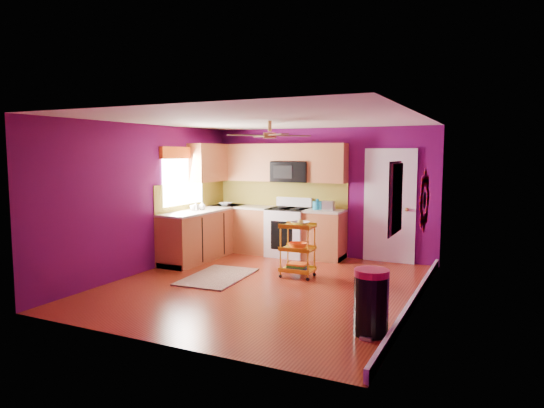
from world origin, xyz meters
The scene contains 18 objects.
ground centered at (0.00, 0.00, 0.00)m, with size 5.00×5.00×0.00m, color maroon.
room_envelope centered at (0.03, 0.00, 1.63)m, with size 4.54×5.04×2.52m.
lower_cabinets centered at (-1.35, 1.82, 0.43)m, with size 2.81×2.31×0.94m.
electric_range centered at (-0.55, 2.17, 0.48)m, with size 0.76×0.66×1.13m.
upper_cabinetry centered at (-1.24, 2.17, 1.80)m, with size 2.80×2.30×1.26m.
left_window centered at (-2.22, 1.05, 1.74)m, with size 0.08×1.35×1.08m.
panel_door centered at (1.35, 2.47, 1.02)m, with size 0.95×0.11×2.15m.
right_wall_art centered at (2.23, -0.34, 1.44)m, with size 0.04×2.74×1.04m.
ceiling_fan centered at (0.00, 0.20, 2.29)m, with size 1.01×1.01×0.26m.
shag_rug centered at (-0.91, 0.12, 0.01)m, with size 0.87×1.42×0.02m, color black.
rolling_cart centered at (0.26, 0.71, 0.49)m, with size 0.54×0.40×0.95m.
trash_can centered at (1.96, -1.25, 0.37)m, with size 0.39×0.42×0.74m.
teal_kettle centered at (0.03, 2.21, 1.02)m, with size 0.18×0.18×0.21m.
toaster centered at (0.27, 2.18, 1.03)m, with size 0.22×0.15×0.18m, color beige.
soap_bottle_a centered at (-1.98, 1.10, 1.03)m, with size 0.08×0.08×0.17m, color #EA3F72.
soap_bottle_b centered at (-1.91, 1.20, 1.03)m, with size 0.14×0.14×0.17m, color white.
counter_dish centered at (-1.92, 2.08, 0.97)m, with size 0.25×0.25×0.06m, color white.
counter_cup centered at (-2.02, 1.08, 0.99)m, with size 0.13×0.13×0.10m, color white.
Camera 1 is at (3.23, -6.44, 2.01)m, focal length 32.00 mm.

